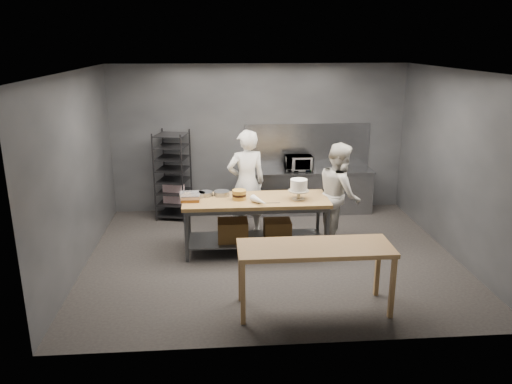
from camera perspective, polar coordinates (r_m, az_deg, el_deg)
The scene contains 16 objects.
ground at distance 8.33m, azimuth 1.81°, elevation -7.37°, with size 6.00×6.00×0.00m, color black.
back_wall at distance 10.27m, azimuth 0.36°, elevation 6.11°, with size 6.00×0.04×3.00m, color #4C4F54.
work_table at distance 8.36m, azimuth -0.21°, elevation -3.05°, with size 2.40×0.90×0.92m.
near_counter at distance 6.52m, azimuth 6.75°, elevation -6.86°, with size 2.00×0.70×0.90m.
back_counter at distance 10.34m, azimuth 6.03°, elevation 0.11°, with size 2.60×0.60×0.90m.
splashback_panel at distance 10.41m, azimuth 5.88°, elevation 5.32°, with size 2.60×0.02×0.90m, color slate.
speed_rack at distance 10.02m, azimuth -9.47°, elevation 1.83°, with size 0.73×0.77×1.75m.
chef_behind at distance 8.96m, azimuth -1.10°, elevation 1.02°, with size 0.71×0.47×1.94m, color white.
chef_right at distance 8.67m, azimuth 9.49°, elevation -0.28°, with size 0.87×0.68×1.80m, color silver.
microwave at distance 10.15m, azimuth 4.88°, elevation 3.31°, with size 0.54×0.37×0.30m, color black.
frosted_cake_stand at distance 8.18m, azimuth 4.91°, elevation 0.64°, with size 0.34×0.34×0.34m.
layer_cake at distance 8.19m, azimuth -1.93°, elevation -0.32°, with size 0.23×0.23×0.16m.
cake_pans at distance 8.41m, azimuth -5.38°, elevation -0.23°, with size 0.66×0.31×0.07m.
piping_bag at distance 7.94m, azimuth 0.40°, elevation -1.03°, with size 0.12×0.12×0.38m, color white.
offset_spatula at distance 8.02m, azimuth 1.15°, elevation -1.25°, with size 0.36×0.02×0.02m.
pastry_clamshells at distance 8.24m, azimuth -7.57°, elevation -0.53°, with size 0.33×0.36×0.11m.
Camera 1 is at (-0.86, -7.55, 3.43)m, focal length 35.00 mm.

